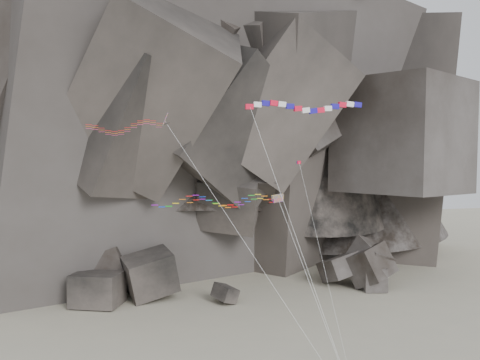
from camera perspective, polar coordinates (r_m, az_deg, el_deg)
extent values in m
cube|color=#47423F|center=(100.37, 13.47, -9.25)|extent=(7.83, 8.88, 9.30)
cube|color=#47423F|center=(100.24, 10.66, -9.93)|extent=(7.27, 7.97, 6.69)
cube|color=#47423F|center=(94.27, -14.12, -10.10)|extent=(9.51, 7.60, 8.82)
cube|color=#47423F|center=(89.53, -14.95, -11.22)|extent=(9.18, 8.65, 5.35)
cube|color=#47423F|center=(97.51, 14.18, -10.26)|extent=(4.48, 3.80, 4.21)
cube|color=#47423F|center=(88.11, -1.60, -12.29)|extent=(4.65, 4.65, 3.39)
cube|color=#47423F|center=(98.60, 13.73, -9.61)|extent=(9.43, 9.13, 8.60)
cube|color=#47423F|center=(90.63, -9.55, -10.53)|extent=(9.78, 8.51, 8.68)
cube|color=#47423F|center=(96.22, -21.51, -10.90)|extent=(6.57, 6.87, 3.80)
cylinder|color=silver|center=(52.63, 1.40, -8.03)|extent=(15.51, 15.98, 26.67)
cube|color=red|center=(55.07, 1.01, 7.82)|extent=(0.83, 0.58, 0.53)
cube|color=white|center=(55.22, 1.87, 8.04)|extent=(0.87, 0.58, 0.59)
cube|color=#170D96|center=(55.33, 2.74, 8.18)|extent=(0.89, 0.58, 0.63)
cube|color=red|center=(55.41, 3.61, 8.18)|extent=(0.89, 0.58, 0.63)
cube|color=white|center=(55.49, 4.49, 8.05)|extent=(0.87, 0.58, 0.60)
cube|color=#170D96|center=(55.61, 5.35, 7.83)|extent=(0.84, 0.58, 0.55)
cube|color=red|center=(55.77, 6.19, 7.58)|extent=(0.86, 0.58, 0.58)
cube|color=white|center=(56.00, 7.01, 7.39)|extent=(0.88, 0.58, 0.62)
cube|color=#170D96|center=(56.30, 7.80, 7.31)|extent=(0.89, 0.58, 0.64)
cube|color=red|center=(56.64, 8.57, 7.37)|extent=(0.88, 0.58, 0.61)
cube|color=white|center=(57.02, 9.33, 7.53)|extent=(0.85, 0.58, 0.56)
cube|color=#170D96|center=(57.39, 10.08, 7.73)|extent=(0.85, 0.58, 0.56)
cube|color=red|center=(57.74, 10.85, 7.88)|extent=(0.88, 0.58, 0.61)
cube|color=white|center=(58.04, 11.62, 7.93)|extent=(0.89, 0.58, 0.64)
cube|color=#170D96|center=(58.29, 12.41, 7.85)|extent=(0.88, 0.58, 0.62)
cylinder|color=silver|center=(51.47, 6.54, -7.58)|extent=(7.29, 11.25, 27.98)
cube|color=#E3AA0C|center=(55.40, 4.02, -1.85)|extent=(1.36, 0.69, 0.74)
cube|color=#0CB219|center=(55.25, 4.08, -2.16)|extent=(1.14, 0.52, 0.51)
cylinder|color=silver|center=(52.89, 8.07, -12.48)|extent=(4.43, 10.84, 18.67)
cube|color=red|center=(62.29, 6.32, 1.88)|extent=(0.52, 0.32, 0.37)
cube|color=#170D96|center=(62.23, 6.15, 1.88)|extent=(0.21, 0.15, 0.38)
cylinder|color=silver|center=(55.96, 9.11, -9.78)|extent=(0.08, 16.86, 22.03)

